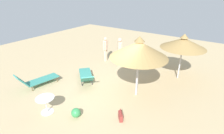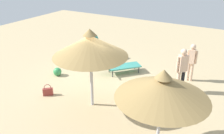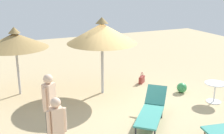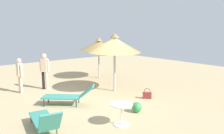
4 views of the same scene
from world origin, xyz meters
TOP-DOWN VIEW (x-y plane):
  - ground at (0.00, 0.00)m, footprint 24.00×24.00m
  - parasol_umbrella_edge at (-1.02, -0.51)m, footprint 2.45×2.45m
  - parasol_umbrella_far_right at (-2.10, -3.30)m, footprint 2.26×2.26m
  - lounge_chair_center at (1.64, -0.06)m, footprint 1.91×1.79m
  - lounge_chair_near_left at (3.34, 1.65)m, footprint 0.91×2.04m
  - person_standing_back at (2.58, -3.00)m, footprint 0.24×0.43m
  - person_standing_far_left at (1.43, -2.91)m, footprint 0.35×0.37m
  - handbag at (-1.33, 1.30)m, footprint 0.34×0.37m
  - side_table_round at (1.28, 2.61)m, footprint 0.71×0.71m
  - beach_ball at (0.14, 2.15)m, footprint 0.36×0.36m

SIDE VIEW (x-z plane):
  - ground at x=0.00m, z-range -0.10..0.00m
  - handbag at x=-1.33m, z-range -0.07..0.39m
  - beach_ball at x=0.14m, z-range 0.00..0.36m
  - lounge_chair_near_left at x=3.34m, z-range -0.07..0.81m
  - lounge_chair_center at x=1.64m, z-range -0.01..0.78m
  - side_table_round at x=1.28m, z-range 0.13..0.81m
  - person_standing_back at x=2.58m, z-range 0.10..1.72m
  - person_standing_far_left at x=1.43m, z-range 0.14..1.90m
  - parasol_umbrella_far_right at x=-2.10m, z-range 0.75..3.19m
  - parasol_umbrella_edge at x=-1.02m, z-range 0.82..3.57m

